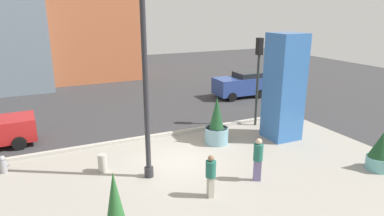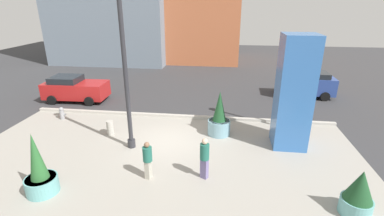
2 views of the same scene
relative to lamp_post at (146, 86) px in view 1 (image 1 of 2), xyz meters
The scene contains 13 objects.
ground_plane 6.24m from the lamp_post, 71.40° to the left, with size 60.00×60.00×0.00m, color #38383A.
plaza_pavement 4.19m from the lamp_post, 37.05° to the right, with size 18.00×10.00×0.02m, color #9E998E.
curb_strip 5.55m from the lamp_post, 67.58° to the left, with size 18.00×0.24×0.16m, color #B7B2A8.
lamp_post is the anchor object (origin of this frame).
art_pillar_blue 7.61m from the lamp_post, ahead, with size 1.52×1.52×5.28m, color #3870BC.
potted_plant_near_left 9.82m from the lamp_post, 21.23° to the right, with size 1.00×1.00×1.62m.
potted_plant_mid_plaza 5.32m from the lamp_post, 25.31° to the left, with size 1.17×1.17×2.36m.
fire_hydrant 6.76m from the lamp_post, 151.94° to the left, with size 0.36×0.26×0.75m.
concrete_bollard 3.85m from the lamp_post, 142.30° to the left, with size 0.36×0.36×0.75m, color #B2ADA3.
traffic_light_corner 8.12m from the lamp_post, 24.28° to the left, with size 0.28×0.42×4.89m.
car_intersection 13.94m from the lamp_post, 41.96° to the left, with size 3.93×2.17×1.83m.
pedestrian_on_sidewalk 5.00m from the lamp_post, 29.21° to the right, with size 0.49×0.49×1.73m.
pedestrian_crossing 3.94m from the lamp_post, 57.43° to the right, with size 0.43×0.43×1.59m.
Camera 1 is at (-5.17, -12.42, 6.39)m, focal length 31.68 mm.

